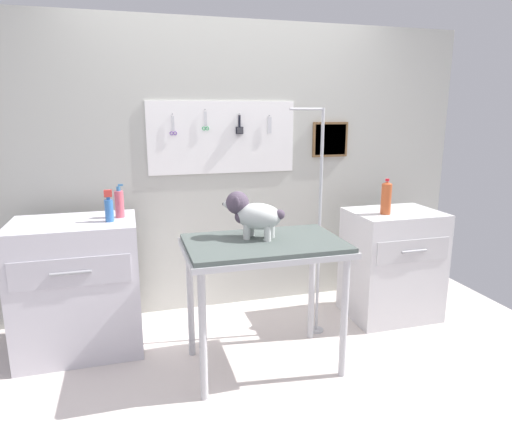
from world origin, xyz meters
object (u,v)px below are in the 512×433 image
(conditioner_bottle, at_px, (119,204))
(cabinet_right, at_px, (392,264))
(soda_bottle, at_px, (386,198))
(grooming_arm, at_px, (318,233))
(dog, at_px, (252,214))
(grooming_table, at_px, (264,255))
(counter_left, at_px, (78,286))

(conditioner_bottle, bearing_deg, cabinet_right, -4.15)
(soda_bottle, bearing_deg, grooming_arm, -175.24)
(conditioner_bottle, bearing_deg, grooming_arm, -10.59)
(grooming_arm, xyz_separation_m, dog, (-0.56, -0.25, 0.23))
(grooming_table, distance_m, conditioner_bottle, 1.06)
(cabinet_right, distance_m, conditioner_bottle, 2.12)
(counter_left, relative_size, cabinet_right, 1.06)
(grooming_arm, bearing_deg, conditioner_bottle, 169.41)
(grooming_arm, relative_size, counter_left, 1.80)
(counter_left, distance_m, cabinet_right, 2.35)
(grooming_table, bearing_deg, counter_left, 154.55)
(grooming_table, relative_size, grooming_arm, 0.60)
(grooming_arm, distance_m, soda_bottle, 0.61)
(cabinet_right, height_order, conditioner_bottle, conditioner_bottle)
(counter_left, bearing_deg, grooming_arm, -7.39)
(dog, distance_m, conditioner_bottle, 0.94)
(cabinet_right, relative_size, conditioner_bottle, 3.78)
(grooming_arm, xyz_separation_m, counter_left, (-1.65, 0.21, -0.31))
(grooming_arm, bearing_deg, soda_bottle, 4.76)
(grooming_arm, relative_size, dog, 4.32)
(counter_left, xyz_separation_m, conditioner_bottle, (0.30, 0.04, 0.55))
(grooming_arm, bearing_deg, cabinet_right, 8.64)
(soda_bottle, bearing_deg, cabinet_right, 24.78)
(dog, relative_size, conditioner_bottle, 1.67)
(cabinet_right, bearing_deg, counter_left, 177.32)
(counter_left, distance_m, conditioner_bottle, 0.63)
(counter_left, bearing_deg, conditioner_bottle, 7.21)
(grooming_arm, distance_m, counter_left, 1.70)
(grooming_table, height_order, grooming_arm, grooming_arm)
(dog, height_order, conditioner_bottle, conditioner_bottle)
(dog, xyz_separation_m, counter_left, (-1.10, 0.46, -0.54))
(conditioner_bottle, distance_m, soda_bottle, 1.93)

